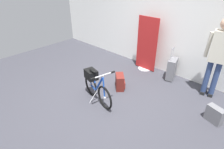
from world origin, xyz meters
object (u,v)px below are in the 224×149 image
at_px(rolling_suitcase, 172,69).
at_px(backpack_on_floor, 215,115).
at_px(visitor_near_wall, 218,54).
at_px(handbag_on_floor, 120,82).
at_px(floor_banner_stand, 146,48).
at_px(folding_bike_foreground, 95,84).

bearing_deg(rolling_suitcase, backpack_on_floor, -33.52).
relative_size(visitor_near_wall, rolling_suitcase, 2.04).
bearing_deg(handbag_on_floor, rolling_suitcase, 61.85).
height_order(floor_banner_stand, visitor_near_wall, visitor_near_wall).
bearing_deg(rolling_suitcase, floor_banner_stand, 179.26).
height_order(backpack_on_floor, handbag_on_floor, handbag_on_floor).
relative_size(floor_banner_stand, visitor_near_wall, 0.85).
bearing_deg(visitor_near_wall, folding_bike_foreground, -133.34).
distance_m(floor_banner_stand, visitor_near_wall, 1.76).
distance_m(floor_banner_stand, backpack_on_floor, 2.35).
relative_size(folding_bike_foreground, visitor_near_wall, 0.62).
height_order(folding_bike_foreground, visitor_near_wall, visitor_near_wall).
xyz_separation_m(rolling_suitcase, handbag_on_floor, (-0.65, -1.21, -0.11)).
xyz_separation_m(floor_banner_stand, handbag_on_floor, (0.14, -1.22, -0.46)).
xyz_separation_m(rolling_suitcase, backpack_on_floor, (1.33, -0.88, -0.13)).
distance_m(floor_banner_stand, rolling_suitcase, 0.87).
relative_size(visitor_near_wall, handbag_on_floor, 4.68).
height_order(rolling_suitcase, handbag_on_floor, rolling_suitcase).
relative_size(rolling_suitcase, handbag_on_floor, 2.30).
bearing_deg(rolling_suitcase, handbag_on_floor, -118.15).
distance_m(backpack_on_floor, handbag_on_floor, 2.00).
bearing_deg(folding_bike_foreground, rolling_suitcase, 68.15).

